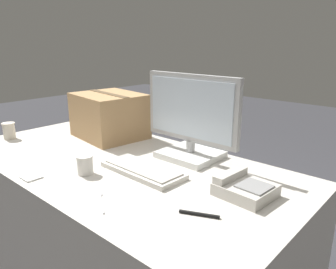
{
  "coord_description": "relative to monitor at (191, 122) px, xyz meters",
  "views": [
    {
      "loc": [
        1.2,
        -0.96,
        1.29
      ],
      "look_at": [
        0.21,
        0.13,
        0.87
      ],
      "focal_mm": 35.0,
      "sensor_mm": 36.0,
      "label": 1
    }
  ],
  "objects": [
    {
      "name": "paper_cup_left",
      "position": [
        -1.02,
        -0.47,
        -0.14
      ],
      "size": [
        0.07,
        0.07,
        0.1
      ],
      "color": "beige",
      "rests_on": "office_desk"
    },
    {
      "name": "monitor",
      "position": [
        0.0,
        0.0,
        0.0
      ],
      "size": [
        0.54,
        0.26,
        0.42
      ],
      "color": "white",
      "rests_on": "office_desk"
    },
    {
      "name": "pen_marker",
      "position": [
        0.38,
        -0.43,
        -0.18
      ],
      "size": [
        0.13,
        0.07,
        0.01
      ],
      "rotation": [
        0.0,
        0.0,
        3.57
      ],
      "color": "black",
      "rests_on": "office_desk"
    },
    {
      "name": "cardboard_box",
      "position": [
        -0.6,
        -0.04,
        -0.05
      ],
      "size": [
        0.44,
        0.39,
        0.27
      ],
      "rotation": [
        0.0,
        0.0,
        -0.13
      ],
      "color": "tan",
      "rests_on": "office_desk"
    },
    {
      "name": "sticky_note_pad",
      "position": [
        -0.35,
        -0.66,
        -0.18
      ],
      "size": [
        0.07,
        0.07,
        0.01
      ],
      "color": "silver",
      "rests_on": "office_desk"
    },
    {
      "name": "keyboard",
      "position": [
        -0.04,
        -0.3,
        -0.17
      ],
      "size": [
        0.41,
        0.18,
        0.03
      ],
      "rotation": [
        0.0,
        0.0,
        -0.02
      ],
      "color": "beige",
      "rests_on": "office_desk"
    },
    {
      "name": "desk_phone",
      "position": [
        0.41,
        -0.19,
        -0.16
      ],
      "size": [
        0.21,
        0.2,
        0.08
      ],
      "rotation": [
        0.0,
        0.0,
        -0.06
      ],
      "color": "beige",
      "rests_on": "office_desk"
    },
    {
      "name": "paper_cup_right",
      "position": [
        -0.22,
        -0.48,
        -0.14
      ],
      "size": [
        0.07,
        0.07,
        0.09
      ],
      "color": "white",
      "rests_on": "office_desk"
    },
    {
      "name": "spoon",
      "position": [
        0.04,
        -0.59,
        -0.18
      ],
      "size": [
        0.15,
        0.1,
        0.0
      ],
      "rotation": [
        0.0,
        0.0,
        2.59
      ],
      "color": "silver",
      "rests_on": "office_desk"
    },
    {
      "name": "office_desk",
      "position": [
        -0.23,
        -0.28,
        -0.54
      ],
      "size": [
        1.8,
        0.9,
        0.72
      ],
      "color": "beige",
      "rests_on": "ground_plane"
    }
  ]
}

